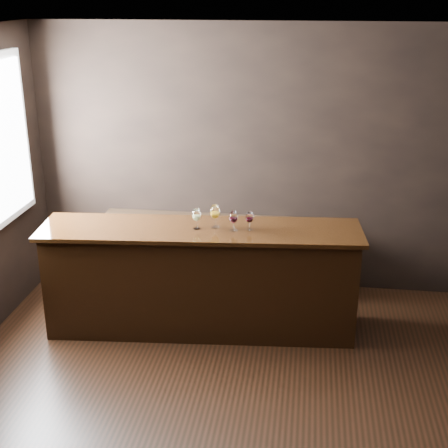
# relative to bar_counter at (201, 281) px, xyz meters

# --- Properties ---
(ground) EXTENTS (5.00, 5.00, 0.00)m
(ground) POSITION_rel_bar_counter_xyz_m (0.53, -1.15, -0.50)
(ground) COLOR black
(ground) RESTS_ON ground
(room_shell) EXTENTS (5.02, 4.52, 2.81)m
(room_shell) POSITION_rel_bar_counter_xyz_m (0.30, -1.03, 1.31)
(room_shell) COLOR black
(room_shell) RESTS_ON ground
(bar_counter) EXTENTS (2.90, 0.86, 1.00)m
(bar_counter) POSITION_rel_bar_counter_xyz_m (0.00, 0.00, 0.00)
(bar_counter) COLOR black
(bar_counter) RESTS_ON ground
(bar_top) EXTENTS (3.00, 0.93, 0.04)m
(bar_top) POSITION_rel_bar_counter_xyz_m (0.00, 0.00, 0.52)
(bar_top) COLOR black
(bar_top) RESTS_ON bar_counter
(back_bar_shelf) EXTENTS (2.21, 0.40, 0.80)m
(back_bar_shelf) POSITION_rel_bar_counter_xyz_m (-0.11, 0.88, -0.10)
(back_bar_shelf) COLOR black
(back_bar_shelf) RESTS_ON ground
(glass_white) EXTENTS (0.08, 0.08, 0.19)m
(glass_white) POSITION_rel_bar_counter_xyz_m (-0.03, -0.02, 0.67)
(glass_white) COLOR white
(glass_white) RESTS_ON bar_top
(glass_amber) EXTENTS (0.09, 0.09, 0.21)m
(glass_amber) POSITION_rel_bar_counter_xyz_m (0.13, 0.04, 0.68)
(glass_amber) COLOR white
(glass_amber) RESTS_ON bar_top
(glass_red_a) EXTENTS (0.08, 0.08, 0.18)m
(glass_red_a) POSITION_rel_bar_counter_xyz_m (0.31, -0.02, 0.66)
(glass_red_a) COLOR white
(glass_red_a) RESTS_ON bar_top
(glass_red_b) EXTENTS (0.07, 0.07, 0.17)m
(glass_red_b) POSITION_rel_bar_counter_xyz_m (0.45, 0.02, 0.65)
(glass_red_b) COLOR white
(glass_red_b) RESTS_ON bar_top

